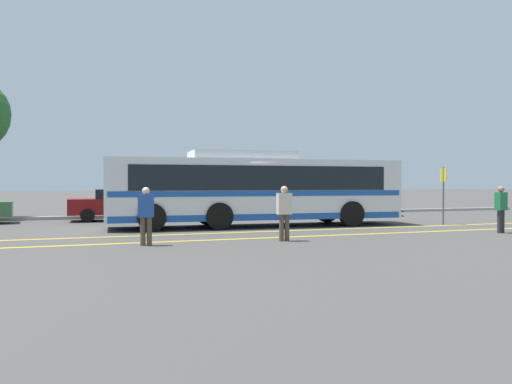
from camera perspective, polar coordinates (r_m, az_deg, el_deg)
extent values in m
plane|color=#423F3D|center=(19.98, 1.74, -3.88)|extent=(220.00, 220.00, 0.00)
cube|color=gold|center=(17.71, 2.38, -4.49)|extent=(31.49, 0.20, 0.01)
cube|color=gold|center=(15.95, 4.97, -5.10)|extent=(31.49, 0.20, 0.01)
cube|color=#99999E|center=(26.06, -4.84, -2.59)|extent=(39.49, 0.36, 0.15)
cube|color=silver|center=(19.70, 0.00, 0.33)|extent=(11.62, 3.16, 2.30)
cube|color=black|center=(19.70, 0.00, 1.58)|extent=(10.02, 3.10, 0.92)
cube|color=#194CA5|center=(19.70, 0.00, -0.10)|extent=(11.39, 3.19, 0.20)
cube|color=#194CA5|center=(19.73, 0.00, -2.66)|extent=(11.39, 3.18, 0.24)
cube|color=black|center=(21.99, 14.61, 0.54)|extent=(0.17, 2.17, 1.64)
cube|color=black|center=(22.00, 14.62, 2.96)|extent=(0.15, 1.73, 0.24)
cube|color=silver|center=(19.57, -1.62, 4.15)|extent=(4.14, 2.21, 0.32)
cube|color=black|center=(22.16, 15.22, -2.01)|extent=(0.15, 1.85, 0.04)
cube|color=black|center=(22.17, 15.22, -2.53)|extent=(0.15, 1.85, 0.04)
cylinder|color=black|center=(22.06, 8.09, -2.13)|extent=(1.02, 0.34, 1.00)
cylinder|color=black|center=(19.93, 10.86, -2.47)|extent=(1.02, 0.34, 1.00)
cylinder|color=black|center=(20.49, -5.56, -2.36)|extent=(1.02, 0.34, 1.00)
cylinder|color=black|center=(18.17, -4.21, -2.78)|extent=(1.02, 0.34, 1.00)
cylinder|color=black|center=(20.20, -12.31, -2.43)|extent=(1.02, 0.34, 1.00)
cylinder|color=black|center=(17.84, -11.83, -2.87)|extent=(1.02, 0.34, 1.00)
cube|color=maroon|center=(23.68, -15.39, -1.57)|extent=(4.42, 1.97, 0.71)
cube|color=black|center=(23.66, -15.67, -0.21)|extent=(1.88, 1.68, 0.42)
cylinder|color=black|center=(24.67, -12.33, -2.28)|extent=(0.61, 0.22, 0.60)
cylinder|color=black|center=(22.92, -11.91, -2.53)|extent=(0.61, 0.22, 0.60)
cylinder|color=black|center=(24.56, -18.64, -2.33)|extent=(0.61, 0.22, 0.60)
cylinder|color=black|center=(22.80, -18.70, -2.58)|extent=(0.61, 0.22, 0.60)
cylinder|color=#2D2D33|center=(18.92, 26.05, -3.07)|extent=(0.14, 0.14, 0.78)
cylinder|color=#2D2D33|center=(19.06, 26.33, -3.04)|extent=(0.14, 0.14, 0.78)
cube|color=#1E723F|center=(18.95, 26.20, -0.96)|extent=(0.46, 0.30, 0.61)
sphere|color=#9E704C|center=(18.95, 26.21, 0.29)|extent=(0.21, 0.21, 0.21)
cylinder|color=brown|center=(13.91, -12.11, -4.42)|extent=(0.14, 0.14, 0.77)
cylinder|color=brown|center=(13.93, -12.81, -4.42)|extent=(0.14, 0.14, 0.77)
cube|color=#264C99|center=(13.87, -12.47, -1.58)|extent=(0.45, 0.30, 0.61)
sphere|color=beige|center=(13.86, -12.47, 0.12)|extent=(0.21, 0.21, 0.21)
cylinder|color=brown|center=(14.71, 3.56, -4.08)|extent=(0.14, 0.14, 0.78)
cylinder|color=brown|center=(14.66, 2.93, -4.10)|extent=(0.14, 0.14, 0.78)
cube|color=beige|center=(14.64, 3.25, -1.36)|extent=(0.43, 0.24, 0.62)
sphere|color=tan|center=(14.63, 3.25, 0.27)|extent=(0.21, 0.21, 0.21)
cylinder|color=#59595E|center=(21.98, 20.62, -0.40)|extent=(0.07, 0.07, 2.37)
cube|color=yellow|center=(21.98, 20.64, 1.83)|extent=(0.05, 0.40, 0.56)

